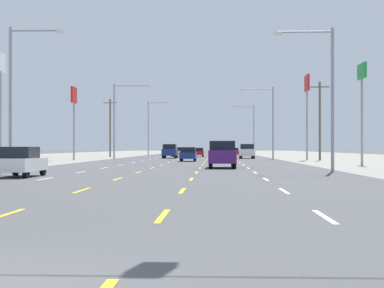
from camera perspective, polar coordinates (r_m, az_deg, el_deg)
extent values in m
plane|color=#4C4C4F|center=(71.90, 0.01, -1.54)|extent=(572.00, 572.00, 0.00)
cube|color=white|center=(29.04, -14.02, -3.28)|extent=(0.14, 2.60, 0.01)
cube|color=white|center=(36.29, -10.68, -2.70)|extent=(0.14, 2.60, 0.01)
cube|color=white|center=(43.63, -8.46, -2.30)|extent=(0.14, 2.60, 0.01)
cube|color=white|center=(51.01, -6.88, -2.02)|extent=(0.14, 2.60, 0.01)
cube|color=white|center=(58.42, -5.71, -1.81)|extent=(0.14, 2.60, 0.01)
cube|color=white|center=(65.85, -4.79, -1.64)|extent=(0.14, 2.60, 0.01)
cube|color=white|center=(73.30, -4.07, -1.51)|extent=(0.14, 2.60, 0.01)
cube|color=white|center=(80.76, -3.47, -1.40)|extent=(0.14, 2.60, 0.01)
cube|color=white|center=(88.22, -2.98, -1.32)|extent=(0.14, 2.60, 0.01)
cube|color=white|center=(95.69, -2.56, -1.24)|extent=(0.14, 2.60, 0.01)
cube|color=white|center=(103.16, -2.21, -1.18)|extent=(0.14, 2.60, 0.01)
cube|color=white|center=(110.64, -1.90, -1.12)|extent=(0.14, 2.60, 0.01)
cube|color=white|center=(118.12, -1.63, -1.07)|extent=(0.14, 2.60, 0.01)
cube|color=white|center=(125.60, -1.40, -1.03)|extent=(0.14, 2.60, 0.01)
cube|color=white|center=(133.09, -1.19, -0.99)|extent=(0.14, 2.60, 0.01)
cube|color=white|center=(140.57, -1.00, -0.96)|extent=(0.14, 2.60, 0.01)
cube|color=white|center=(148.06, -0.83, -0.92)|extent=(0.14, 2.60, 0.01)
cube|color=white|center=(155.55, -0.68, -0.90)|extent=(0.14, 2.60, 0.01)
cube|color=white|center=(163.04, -0.54, -0.87)|extent=(0.14, 2.60, 0.01)
cube|color=white|center=(170.53, -0.41, -0.85)|extent=(0.14, 2.60, 0.01)
cube|color=white|center=(178.02, -0.30, -0.83)|extent=(0.14, 2.60, 0.01)
cube|color=white|center=(185.52, -0.19, -0.81)|extent=(0.14, 2.60, 0.01)
cube|color=white|center=(193.01, -0.09, -0.79)|extent=(0.14, 2.60, 0.01)
cube|color=white|center=(200.50, 0.00, -0.77)|extent=(0.14, 2.60, 0.01)
cube|color=white|center=(208.00, 0.08, -0.76)|extent=(0.14, 2.60, 0.01)
cube|color=white|center=(215.49, 0.16, -0.74)|extent=(0.14, 2.60, 0.01)
cube|color=white|center=(222.98, 0.23, -0.73)|extent=(0.14, 2.60, 0.01)
cube|color=yellow|center=(13.73, -17.66, -6.57)|extent=(0.14, 2.60, 0.01)
cube|color=yellow|center=(20.91, -10.59, -4.43)|extent=(0.14, 2.60, 0.01)
cube|color=yellow|center=(28.26, -7.18, -3.37)|extent=(0.14, 2.60, 0.01)
cube|color=yellow|center=(35.67, -5.19, -2.74)|extent=(0.14, 2.60, 0.01)
cube|color=yellow|center=(43.11, -3.88, -2.33)|extent=(0.14, 2.60, 0.01)
cube|color=yellow|center=(50.57, -2.96, -2.04)|extent=(0.14, 2.60, 0.01)
cube|color=yellow|center=(58.04, -2.28, -1.82)|extent=(0.14, 2.60, 0.01)
cube|color=yellow|center=(65.51, -1.75, -1.65)|extent=(0.14, 2.60, 0.01)
cube|color=yellow|center=(72.99, -1.33, -1.52)|extent=(0.14, 2.60, 0.01)
cube|color=yellow|center=(80.48, -0.99, -1.41)|extent=(0.14, 2.60, 0.01)
cube|color=yellow|center=(87.97, -0.71, -1.32)|extent=(0.14, 2.60, 0.01)
cube|color=yellow|center=(95.46, -0.47, -1.24)|extent=(0.14, 2.60, 0.01)
cube|color=yellow|center=(102.95, -0.27, -1.18)|extent=(0.14, 2.60, 0.01)
cube|color=yellow|center=(110.44, -0.09, -1.12)|extent=(0.14, 2.60, 0.01)
cube|color=yellow|center=(117.93, 0.06, -1.07)|extent=(0.14, 2.60, 0.01)
cube|color=yellow|center=(125.43, 0.20, -1.03)|extent=(0.14, 2.60, 0.01)
cube|color=yellow|center=(132.92, 0.32, -0.99)|extent=(0.14, 2.60, 0.01)
cube|color=yellow|center=(140.42, 0.43, -0.96)|extent=(0.14, 2.60, 0.01)
cube|color=yellow|center=(147.91, 0.52, -0.92)|extent=(0.14, 2.60, 0.01)
cube|color=yellow|center=(155.41, 0.61, -0.90)|extent=(0.14, 2.60, 0.01)
cube|color=yellow|center=(162.90, 0.69, -0.87)|extent=(0.14, 2.60, 0.01)
cube|color=yellow|center=(170.40, 0.76, -0.85)|extent=(0.14, 2.60, 0.01)
cube|color=yellow|center=(177.90, 0.83, -0.83)|extent=(0.14, 2.60, 0.01)
cube|color=yellow|center=(185.39, 0.89, -0.81)|extent=(0.14, 2.60, 0.01)
cube|color=yellow|center=(192.89, 0.94, -0.79)|extent=(0.14, 2.60, 0.01)
cube|color=yellow|center=(200.39, 1.00, -0.77)|extent=(0.14, 2.60, 0.01)
cube|color=yellow|center=(207.89, 1.04, -0.76)|extent=(0.14, 2.60, 0.01)
cube|color=yellow|center=(215.39, 1.09, -0.74)|extent=(0.14, 2.60, 0.01)
cube|color=yellow|center=(222.88, 1.13, -0.73)|extent=(0.14, 2.60, 0.01)
cube|color=yellow|center=(12.97, -2.85, -6.95)|extent=(0.14, 2.60, 0.01)
cube|color=yellow|center=(20.42, -0.94, -4.54)|extent=(0.14, 2.60, 0.01)
cube|color=yellow|center=(27.89, -0.06, -3.41)|extent=(0.14, 2.60, 0.01)
cube|color=yellow|center=(35.38, 0.44, -2.76)|extent=(0.14, 2.60, 0.01)
cube|color=yellow|center=(42.87, 0.77, -2.34)|extent=(0.14, 2.60, 0.01)
cube|color=yellow|center=(50.37, 1.01, -2.04)|extent=(0.14, 2.60, 0.01)
cube|color=yellow|center=(57.86, 1.18, -1.82)|extent=(0.14, 2.60, 0.01)
cube|color=yellow|center=(65.36, 1.31, -1.65)|extent=(0.14, 2.60, 0.01)
cube|color=yellow|center=(72.85, 1.42, -1.52)|extent=(0.14, 2.60, 0.01)
cube|color=yellow|center=(80.35, 1.50, -1.41)|extent=(0.14, 2.60, 0.01)
cube|color=yellow|center=(87.85, 1.57, -1.32)|extent=(0.14, 2.60, 0.01)
cube|color=yellow|center=(95.35, 1.63, -1.24)|extent=(0.14, 2.60, 0.01)
cube|color=yellow|center=(102.85, 1.68, -1.18)|extent=(0.14, 2.60, 0.01)
cube|color=yellow|center=(110.35, 1.73, -1.12)|extent=(0.14, 2.60, 0.01)
cube|color=yellow|center=(117.84, 1.76, -1.07)|extent=(0.14, 2.60, 0.01)
cube|color=yellow|center=(125.34, 1.80, -1.03)|extent=(0.14, 2.60, 0.01)
cube|color=yellow|center=(132.84, 1.83, -0.99)|extent=(0.14, 2.60, 0.01)
cube|color=yellow|center=(140.34, 1.86, -0.96)|extent=(0.14, 2.60, 0.01)
cube|color=yellow|center=(147.84, 1.88, -0.93)|extent=(0.14, 2.60, 0.01)
cube|color=yellow|center=(155.34, 1.90, -0.90)|extent=(0.14, 2.60, 0.01)
cube|color=yellow|center=(162.84, 1.92, -0.87)|extent=(0.14, 2.60, 0.01)
cube|color=yellow|center=(170.34, 1.94, -0.85)|extent=(0.14, 2.60, 0.01)
cube|color=yellow|center=(177.84, 1.96, -0.83)|extent=(0.14, 2.60, 0.01)
cube|color=yellow|center=(185.34, 1.97, -0.81)|extent=(0.14, 2.60, 0.01)
cube|color=yellow|center=(192.84, 1.98, -0.79)|extent=(0.14, 2.60, 0.01)
cube|color=yellow|center=(200.34, 2.00, -0.77)|extent=(0.14, 2.60, 0.01)
cube|color=yellow|center=(207.84, 2.01, -0.76)|extent=(0.14, 2.60, 0.01)
cube|color=yellow|center=(215.34, 2.02, -0.74)|extent=(0.14, 2.60, 0.01)
cube|color=yellow|center=(222.84, 2.03, -0.73)|extent=(0.14, 2.60, 0.01)
cube|color=white|center=(13.13, 12.66, -6.87)|extent=(0.14, 2.60, 0.01)
cube|color=white|center=(20.52, 8.89, -4.51)|extent=(0.14, 2.60, 0.01)
cube|color=white|center=(27.97, 7.13, -3.40)|extent=(0.14, 2.60, 0.01)
cube|color=white|center=(35.44, 6.12, -2.76)|extent=(0.14, 2.60, 0.01)
cube|color=white|center=(42.92, 5.45, -2.34)|extent=(0.14, 2.60, 0.01)
cube|color=white|center=(50.41, 4.99, -2.04)|extent=(0.14, 2.60, 0.01)
cube|color=white|center=(57.90, 4.64, -1.82)|extent=(0.14, 2.60, 0.01)
cube|color=white|center=(65.39, 4.38, -1.65)|extent=(0.14, 2.60, 0.01)
cube|color=white|center=(72.88, 4.17, -1.52)|extent=(0.14, 2.60, 0.01)
cube|color=white|center=(80.38, 4.00, -1.41)|extent=(0.14, 2.60, 0.01)
cube|color=white|center=(87.87, 3.85, -1.32)|extent=(0.14, 2.60, 0.01)
cube|color=white|center=(95.37, 3.73, -1.24)|extent=(0.14, 2.60, 0.01)
cube|color=white|center=(102.87, 3.63, -1.18)|extent=(0.14, 2.60, 0.01)
cube|color=white|center=(110.36, 3.54, -1.12)|extent=(0.14, 2.60, 0.01)
cube|color=white|center=(117.86, 3.47, -1.07)|extent=(0.14, 2.60, 0.01)
cube|color=white|center=(125.36, 3.40, -1.03)|extent=(0.14, 2.60, 0.01)
cube|color=white|center=(132.86, 3.34, -0.99)|extent=(0.14, 2.60, 0.01)
cube|color=white|center=(140.36, 3.28, -0.96)|extent=(0.14, 2.60, 0.01)
cube|color=white|center=(147.86, 3.24, -0.92)|extent=(0.14, 2.60, 0.01)
cube|color=white|center=(155.35, 3.19, -0.90)|extent=(0.14, 2.60, 0.01)
cube|color=white|center=(162.85, 3.15, -0.87)|extent=(0.14, 2.60, 0.01)
cube|color=white|center=(170.35, 3.12, -0.85)|extent=(0.14, 2.60, 0.01)
cube|color=white|center=(177.85, 3.08, -0.83)|extent=(0.14, 2.60, 0.01)
cube|color=white|center=(185.35, 3.05, -0.81)|extent=(0.14, 2.60, 0.01)
cube|color=white|center=(192.85, 3.02, -0.79)|extent=(0.14, 2.60, 0.01)
cube|color=white|center=(200.35, 3.00, -0.77)|extent=(0.14, 2.60, 0.01)
cube|color=white|center=(207.85, 2.97, -0.76)|extent=(0.14, 2.60, 0.01)
cube|color=white|center=(215.35, 2.95, -0.74)|extent=(0.14, 2.60, 0.01)
cube|color=white|center=(222.85, 2.93, -0.73)|extent=(0.14, 2.60, 0.01)
cube|color=white|center=(31.41, -16.22, -1.92)|extent=(1.72, 3.90, 0.66)
cube|color=black|center=(31.16, -16.37, -0.79)|extent=(1.58, 1.90, 0.58)
cylinder|color=black|center=(32.98, -16.67, -2.41)|extent=(0.20, 0.60, 0.60)
cylinder|color=black|center=(32.53, -14.20, -2.45)|extent=(0.20, 0.60, 0.60)
cylinder|color=black|center=(29.86, -15.73, -2.63)|extent=(0.20, 0.60, 0.60)
cube|color=#4C196B|center=(43.34, 2.93, -1.22)|extent=(1.98, 4.90, 0.92)
cube|color=black|center=(43.28, 2.93, -0.16)|extent=(1.82, 2.70, 0.68)
cylinder|color=black|center=(45.04, 1.84, -1.77)|extent=(0.26, 0.76, 0.76)
cylinder|color=black|center=(45.06, 3.97, -1.77)|extent=(0.26, 0.76, 0.76)
cylinder|color=black|center=(41.64, 1.80, -1.89)|extent=(0.26, 0.76, 0.76)
cylinder|color=black|center=(41.66, 4.11, -1.88)|extent=(0.26, 0.76, 0.76)
cube|color=navy|center=(64.21, -0.37, -1.12)|extent=(1.72, 3.90, 0.66)
cube|color=black|center=(63.96, -0.38, -0.57)|extent=(1.58, 1.90, 0.58)
cylinder|color=black|center=(65.66, -0.96, -1.39)|extent=(0.20, 0.60, 0.60)
cylinder|color=black|center=(65.59, 0.33, -1.39)|extent=(0.20, 0.60, 0.60)
cylinder|color=black|center=(62.86, -1.10, -1.44)|extent=(0.20, 0.60, 0.60)
cylinder|color=black|center=(62.79, 0.25, -1.44)|extent=(0.20, 0.60, 0.60)
cube|color=white|center=(81.22, 5.32, -0.81)|extent=(1.98, 4.90, 0.92)
cube|color=black|center=(81.16, 5.32, -0.25)|extent=(1.82, 2.70, 0.68)
cylinder|color=black|center=(82.88, 4.68, -1.12)|extent=(0.26, 0.76, 0.76)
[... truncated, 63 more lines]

